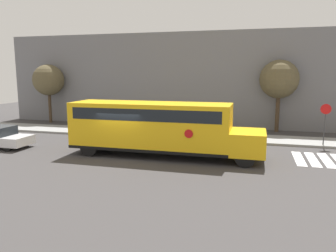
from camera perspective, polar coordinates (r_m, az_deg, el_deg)
The scene contains 8 objects.
ground_plane at distance 18.83m, azimuth -7.69°, elevation -5.18°, with size 60.00×60.00×0.00m, color #3A3838.
sidewalk_strip at distance 24.79m, azimuth -1.88°, elevation -1.42°, with size 44.00×3.00×0.15m.
building_backdrop at distance 30.64m, azimuth 1.67°, elevation 8.12°, with size 32.00×4.00×8.12m.
crosswalk_stripes at distance 19.73m, azimuth 25.88°, elevation -5.37°, with size 3.30×3.20×0.01m.
school_bus at distance 18.38m, azimuth -1.99°, elevation 0.06°, with size 10.78×2.57×3.01m.
stop_sign at distance 22.78m, azimuth 25.68°, elevation 1.06°, with size 0.64×0.10×2.75m.
tree_near_sidewalk at distance 32.72m, azimuth -20.10°, elevation 7.50°, with size 2.87×2.87×5.44m.
tree_far_sidewalk at distance 27.27m, azimuth 18.80°, elevation 7.68°, with size 3.02×3.02×5.69m.
Camera 1 is at (7.14, -16.79, 4.68)m, focal length 35.00 mm.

